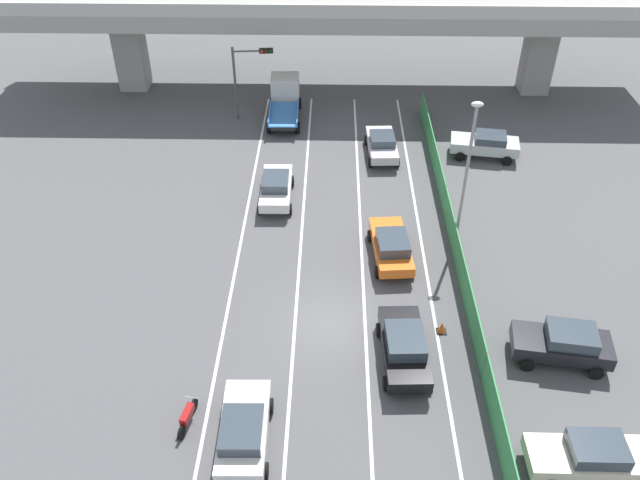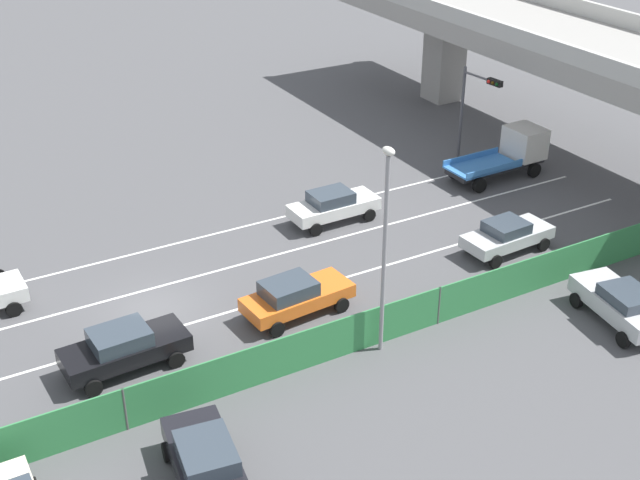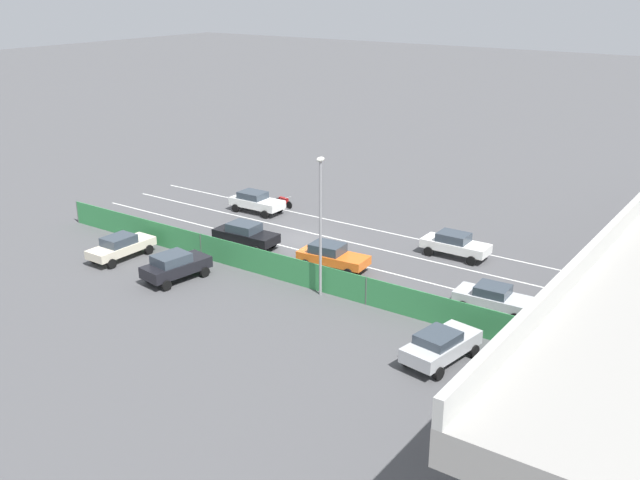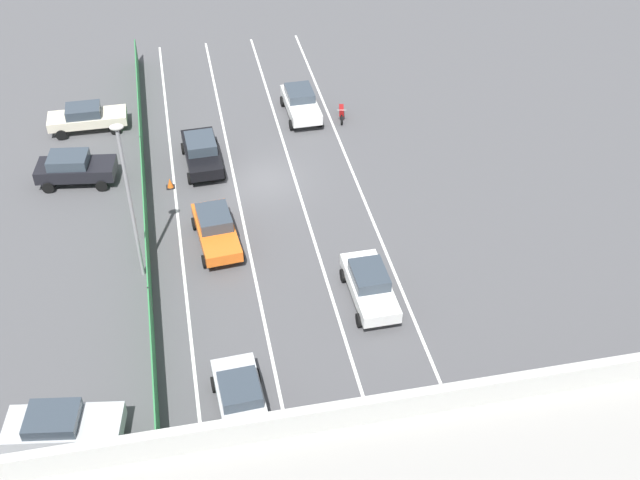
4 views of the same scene
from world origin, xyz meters
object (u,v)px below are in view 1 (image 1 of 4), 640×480
at_px(parked_sedan_dark, 564,343).
at_px(car_sedan_black, 404,346).
at_px(parked_wagon_silver, 485,144).
at_px(street_lamp, 468,163).
at_px(car_hatchback_white, 276,187).
at_px(flatbed_truck_blue, 285,97).
at_px(motorcycle, 187,416).
at_px(traffic_light, 248,69).
at_px(car_sedan_white, 243,430).
at_px(car_taxi_orange, 391,246).
at_px(traffic_cone, 442,328).
at_px(parked_sedan_cream, 592,456).
at_px(car_sedan_silver, 382,144).

bearing_deg(parked_sedan_dark, car_sedan_black, -177.58).
bearing_deg(parked_wagon_silver, street_lamp, -108.98).
height_order(car_sedan_black, street_lamp, street_lamp).
distance_m(car_hatchback_white, flatbed_truck_blue, 11.45).
bearing_deg(motorcycle, traffic_light, 90.75).
bearing_deg(parked_wagon_silver, car_hatchback_white, -157.75).
xyz_separation_m(motorcycle, parked_sedan_dark, (15.76, 3.79, 0.50)).
bearing_deg(car_sedan_white, street_lamp, 52.72).
relative_size(car_taxi_orange, parked_wagon_silver, 1.01).
bearing_deg(traffic_light, car_taxi_orange, -60.55).
height_order(car_taxi_orange, car_sedan_white, car_taxi_orange).
relative_size(car_taxi_orange, parked_sedan_dark, 1.05).
distance_m(car_sedan_black, traffic_cone, 2.74).
relative_size(flatbed_truck_blue, parked_sedan_cream, 1.24).
bearing_deg(car_sedan_white, flatbed_truck_blue, 90.52).
distance_m(parked_wagon_silver, street_lamp, 10.59).
bearing_deg(parked_sedan_cream, traffic_cone, 122.41).
xyz_separation_m(car_taxi_orange, parked_sedan_cream, (6.51, -12.37, -0.02)).
xyz_separation_m(street_lamp, traffic_cone, (-1.68, -6.99, -4.65)).
relative_size(flatbed_truck_blue, street_lamp, 0.70).
xyz_separation_m(car_taxi_orange, traffic_light, (-9.10, 16.11, 2.85)).
relative_size(car_sedan_white, street_lamp, 0.53).
xyz_separation_m(car_sedan_white, traffic_light, (-2.72, 27.65, 2.84)).
bearing_deg(car_sedan_silver, parked_wagon_silver, 0.46).
height_order(flatbed_truck_blue, street_lamp, street_lamp).
height_order(car_sedan_silver, car_taxi_orange, car_taxi_orange).
relative_size(car_sedan_silver, parked_sedan_cream, 0.96).
bearing_deg(car_hatchback_white, parked_sedan_dark, -42.54).
bearing_deg(car_sedan_silver, parked_sedan_dark, -68.73).
xyz_separation_m(car_sedan_white, parked_wagon_silver, (13.26, 22.50, 0.01)).
bearing_deg(parked_wagon_silver, traffic_cone, -106.67).
distance_m(car_sedan_silver, parked_wagon_silver, 6.77).
bearing_deg(motorcycle, street_lamp, 44.69).
xyz_separation_m(car_sedan_silver, traffic_cone, (1.90, -16.20, -0.59)).
xyz_separation_m(car_sedan_white, parked_sedan_cream, (12.89, -0.84, -0.02)).
xyz_separation_m(parked_wagon_silver, street_lamp, (-3.19, -9.27, 4.00)).
xyz_separation_m(flatbed_truck_blue, motorcycle, (-2.11, -27.57, -0.84)).
bearing_deg(car_taxi_orange, car_hatchback_white, 139.35).
xyz_separation_m(car_sedan_silver, street_lamp, (3.58, -9.21, 4.06)).
height_order(car_sedan_silver, flatbed_truck_blue, flatbed_truck_blue).
xyz_separation_m(car_sedan_black, car_sedan_white, (-6.46, -4.43, -0.02)).
bearing_deg(car_sedan_white, car_sedan_silver, 73.86).
bearing_deg(car_sedan_white, motorcycle, 158.57).
distance_m(car_sedan_white, parked_wagon_silver, 26.12).
height_order(car_sedan_silver, motorcycle, car_sedan_silver).
relative_size(car_sedan_white, traffic_light, 0.82).
xyz_separation_m(car_sedan_black, flatbed_truck_blue, (-6.72, 24.07, 0.37)).
relative_size(flatbed_truck_blue, traffic_light, 1.08).
bearing_deg(traffic_light, parked_wagon_silver, -17.86).
bearing_deg(street_lamp, parked_sedan_dark, -68.69).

